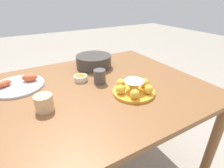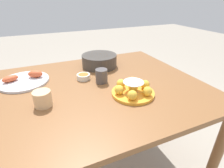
% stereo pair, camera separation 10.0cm
% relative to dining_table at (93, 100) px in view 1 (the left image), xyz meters
% --- Properties ---
extents(dining_table, '(1.33, 1.04, 0.76)m').
position_rel_dining_table_xyz_m(dining_table, '(0.00, 0.00, 0.00)').
color(dining_table, brown).
rests_on(dining_table, ground_plane).
extents(cake_plate, '(0.24, 0.24, 0.08)m').
position_rel_dining_table_xyz_m(cake_plate, '(0.18, -0.18, 0.12)').
color(cake_plate, gold).
rests_on(cake_plate, dining_table).
extents(serving_bowl, '(0.26, 0.26, 0.09)m').
position_rel_dining_table_xyz_m(serving_bowl, '(0.15, 0.30, 0.14)').
color(serving_bowl, '#3D3833').
rests_on(serving_bowl, dining_table).
extents(sauce_bowl, '(0.09, 0.09, 0.03)m').
position_rel_dining_table_xyz_m(sauce_bowl, '(-0.02, 0.12, 0.11)').
color(sauce_bowl, silver).
rests_on(sauce_bowl, dining_table).
extents(seafood_platter, '(0.30, 0.30, 0.06)m').
position_rel_dining_table_xyz_m(seafood_platter, '(-0.38, 0.23, 0.11)').
color(seafood_platter, silver).
rests_on(seafood_platter, dining_table).
extents(cup_near, '(0.09, 0.09, 0.08)m').
position_rel_dining_table_xyz_m(cup_near, '(-0.29, -0.10, 0.13)').
color(cup_near, '#DBB27F').
rests_on(cup_near, dining_table).
extents(cup_far, '(0.07, 0.07, 0.09)m').
position_rel_dining_table_xyz_m(cup_far, '(0.07, 0.03, 0.14)').
color(cup_far, '#4C4747').
rests_on(cup_far, dining_table).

